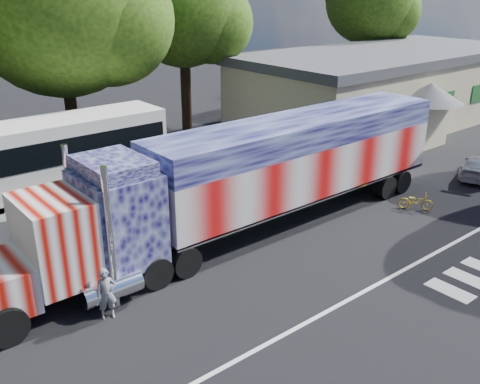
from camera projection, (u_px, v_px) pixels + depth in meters
ground at (291, 262)px, 19.87m from camera, size 100.00×100.00×0.00m
lane_markings at (405, 289)px, 18.16m from camera, size 30.00×2.67×0.01m
semi_truck at (252, 177)px, 21.34m from camera, size 22.39×3.54×4.77m
coach_bus at (33, 162)px, 24.73m from camera, size 12.88×3.00×3.75m
hall_building at (385, 87)px, 38.45m from camera, size 22.40×12.80×5.20m
parked_car at (479, 167)px, 28.31m from camera, size 4.23×2.83×1.14m
woman at (106, 294)px, 16.34m from camera, size 0.71×0.57×1.68m
bicycle at (416, 201)px, 24.32m from camera, size 1.33×1.55×0.80m
tree_far_ne at (371, 1)px, 45.22m from camera, size 7.76×7.39×11.94m
tree_ne_a at (185, 9)px, 34.40m from camera, size 7.96×7.58×11.93m
tree_n_mid at (62, 2)px, 29.29m from camera, size 11.02×10.49×13.97m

